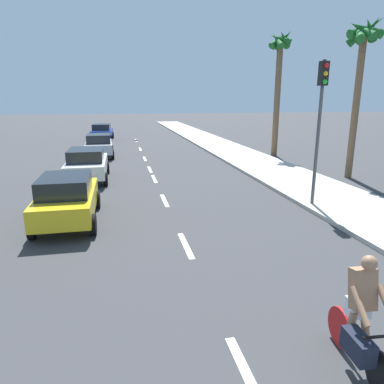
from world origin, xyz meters
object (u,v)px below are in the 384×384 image
cyclist (361,321)px  palm_tree_mid (362,52)px  traffic_signal (321,108)px  parked_car_yellow (67,197)px  palm_tree_far (279,64)px  parked_car_blue (102,131)px  parked_car_white (87,163)px  parked_car_silver (99,145)px

cyclist → palm_tree_mid: (8.21, 12.02, 5.22)m
traffic_signal → parked_car_yellow: bearing=179.6°
parked_car_yellow → palm_tree_far: (12.49, 11.78, 5.30)m
parked_car_blue → parked_car_yellow: bearing=-87.5°
cyclist → traffic_signal: 8.95m
parked_car_blue → palm_tree_far: size_ratio=0.53×
cyclist → parked_car_white: 14.90m
parked_car_blue → palm_tree_mid: palm_tree_mid is taller
parked_car_white → parked_car_blue: 18.12m
parked_car_yellow → traffic_signal: bearing=-0.6°
parked_car_yellow → parked_car_white: size_ratio=0.93×
palm_tree_far → parked_car_yellow: bearing=-136.7°
parked_car_silver → parked_car_blue: 10.63m
parked_car_blue → traffic_signal: bearing=-68.0°
palm_tree_far → traffic_signal: 12.70m
parked_car_silver → traffic_signal: (8.30, -13.90, 2.77)m
parked_car_blue → cyclist: bearing=-78.6°
parked_car_blue → traffic_signal: size_ratio=0.85×
palm_tree_mid → traffic_signal: bearing=-136.1°
cyclist → parked_car_blue: bearing=-77.2°
palm_tree_far → parked_car_silver: bearing=170.4°
palm_tree_mid → palm_tree_far: 7.53m
parked_car_silver → palm_tree_far: size_ratio=0.51×
parked_car_yellow → palm_tree_far: size_ratio=0.48×
parked_car_white → cyclist: bearing=-70.7°
parked_car_yellow → palm_tree_far: bearing=43.1°
parked_car_white → traffic_signal: bearing=-36.6°
parked_car_yellow → parked_car_silver: size_ratio=0.96×
parked_car_white → parked_car_blue: same height
parked_car_white → palm_tree_mid: palm_tree_mid is taller
parked_car_yellow → palm_tree_mid: palm_tree_mid is taller
parked_car_white → traffic_signal: (8.54, -6.41, 2.77)m
palm_tree_mid → palm_tree_far: palm_tree_far is taller
cyclist → parked_car_blue: size_ratio=0.41×
parked_car_blue → traffic_signal: 26.11m
palm_tree_mid → parked_car_silver: bearing=143.3°
cyclist → palm_tree_far: (7.50, 19.52, 5.31)m
cyclist → parked_car_blue: (-4.80, 32.20, 0.01)m
palm_tree_mid → palm_tree_far: bearing=95.4°
palm_tree_mid → traffic_signal: 6.73m
cyclist → parked_car_silver: (-4.61, 21.57, 0.01)m
parked_car_silver → palm_tree_mid: (12.82, -9.55, 5.22)m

